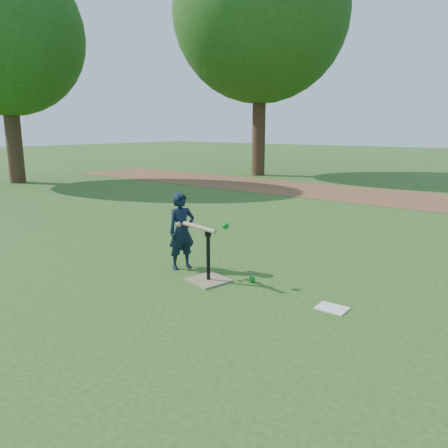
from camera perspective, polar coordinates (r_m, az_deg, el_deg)
The scene contains 9 objects.
ground at distance 5.76m, azimuth -2.12°, elevation -5.76°, with size 80.00×80.00×0.00m, color #285116.
dirt_strip at distance 12.31m, azimuth 21.29°, elevation 3.22°, with size 24.00×3.00×0.01m, color brown.
child at distance 5.65m, azimuth -5.56°, elevation -0.95°, with size 0.36×0.24×0.99m, color black.
wiffle_ball_ground at distance 5.23m, azimuth 3.68°, elevation -7.20°, with size 0.08×0.08×0.08m, color #0B7F1F.
clipboard at distance 4.64m, azimuth 13.92°, elevation -10.64°, with size 0.30×0.23×0.01m, color white.
batting_tee at distance 5.25m, azimuth -2.05°, elevation -6.32°, with size 0.51×0.51×0.61m.
swing_action at distance 5.15m, azimuth -2.84°, elevation -0.36°, with size 0.69×0.23×0.11m.
tree_left at distance 17.55m, azimuth 4.82°, elevation 25.79°, with size 6.40×6.40×9.08m.
tree_back at distance 16.48m, azimuth -26.87°, elevation 21.13°, with size 5.00×5.00×7.17m.
Camera 1 is at (3.57, -4.14, 1.80)m, focal length 35.00 mm.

